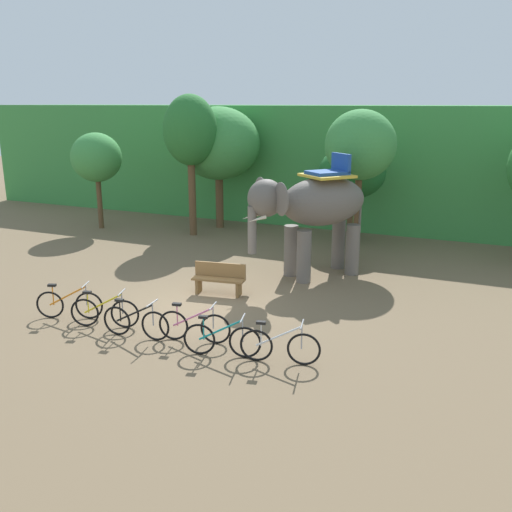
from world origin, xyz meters
TOP-DOWN VIEW (x-y plane):
  - ground_plane at (0.00, 0.00)m, footprint 80.00×80.00m
  - foliage_hedge at (0.00, 13.46)m, footprint 36.00×6.00m
  - tree_right at (-8.47, 6.81)m, footprint 2.12×2.12m
  - tree_left at (-4.16, 7.30)m, footprint 2.14×2.14m
  - tree_far_right at (-3.82, 9.02)m, footprint 3.49×3.49m
  - tree_center_right at (2.02, 8.78)m, footprint 2.55×2.55m
  - tree_far_left at (2.83, 6.49)m, footprint 2.37×2.37m
  - elephant at (2.11, 3.88)m, footprint 3.49×3.86m
  - bike_orange at (-2.37, -2.01)m, footprint 1.62×0.74m
  - bike_yellow at (-1.20, -2.11)m, footprint 1.64×0.69m
  - bike_black at (-0.13, -2.33)m, footprint 1.71×0.52m
  - bike_pink at (1.22, -1.99)m, footprint 1.69×0.54m
  - bike_teal at (2.14, -2.40)m, footprint 1.67×0.60m
  - bike_white at (3.39, -2.21)m, footprint 1.68×0.57m
  - wooden_bench at (0.21, 1.18)m, footprint 1.54×0.63m

SIDE VIEW (x-z plane):
  - ground_plane at x=0.00m, z-range 0.00..0.00m
  - bike_orange at x=-2.37m, z-range -0.07..0.85m
  - bike_yellow at x=-1.20m, z-range -0.07..0.85m
  - bike_black at x=-0.13m, z-range -0.07..0.85m
  - bike_pink at x=1.22m, z-range -0.07..0.85m
  - bike_teal at x=2.14m, z-range -0.07..0.85m
  - bike_white at x=3.39m, z-range -0.07..0.85m
  - wooden_bench at x=0.21m, z-range 0.03..0.92m
  - elephant at x=2.11m, z-range 0.31..4.09m
  - foliage_hedge at x=0.00m, z-range 0.00..5.15m
  - tree_center_right at x=2.02m, z-range 0.84..4.55m
  - tree_right at x=-8.47m, z-range 0.99..5.06m
  - tree_far_right at x=-3.82m, z-range 1.03..6.16m
  - tree_far_left at x=2.83m, z-range 1.34..6.42m
  - tree_left at x=-4.16m, z-range 1.37..6.98m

